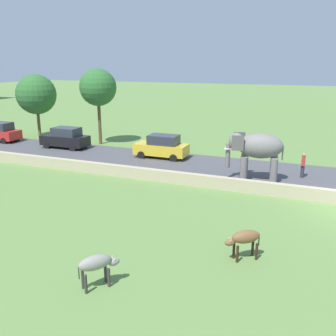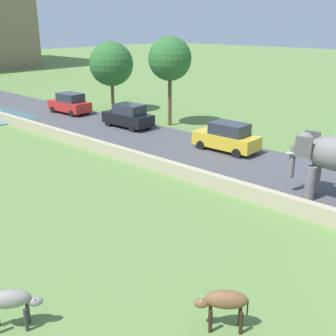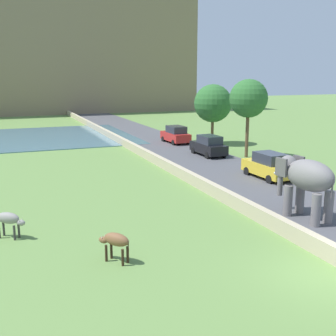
{
  "view_description": "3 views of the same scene",
  "coord_description": "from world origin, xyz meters",
  "px_view_note": "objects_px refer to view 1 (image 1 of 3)",
  "views": [
    {
      "loc": [
        -19.16,
        1.57,
        7.06
      ],
      "look_at": [
        -2.34,
        8.53,
        1.97
      ],
      "focal_mm": 40.54,
      "sensor_mm": 36.0,
      "label": 1
    },
    {
      "loc": [
        -13.8,
        -1.03,
        7.53
      ],
      "look_at": [
        -1.15,
        10.52,
        1.46
      ],
      "focal_mm": 44.27,
      "sensor_mm": 36.0,
      "label": 2
    },
    {
      "loc": [
        -10.05,
        -10.76,
        6.92
      ],
      "look_at": [
        -1.71,
        10.24,
        1.93
      ],
      "focal_mm": 45.41,
      "sensor_mm": 36.0,
      "label": 3
    }
  ],
  "objects_px": {
    "car_black": "(65,138)",
    "cow_brown": "(245,238)",
    "person_beside_elephant": "(303,165)",
    "cow_grey": "(97,264)",
    "elephant": "(256,149)",
    "car_yellow": "(162,147)"
  },
  "relations": [
    {
      "from": "car_black",
      "to": "cow_brown",
      "type": "height_order",
      "value": "car_black"
    },
    {
      "from": "person_beside_elephant",
      "to": "cow_grey",
      "type": "bearing_deg",
      "value": 160.65
    },
    {
      "from": "car_black",
      "to": "cow_brown",
      "type": "distance_m",
      "value": 21.99
    },
    {
      "from": "elephant",
      "to": "car_black",
      "type": "xyz_separation_m",
      "value": [
        3.18,
        16.41,
        -1.14
      ]
    },
    {
      "from": "person_beside_elephant",
      "to": "car_yellow",
      "type": "relative_size",
      "value": 0.4
    },
    {
      "from": "person_beside_elephant",
      "to": "car_yellow",
      "type": "xyz_separation_m",
      "value": [
        1.42,
        10.22,
        0.03
      ]
    },
    {
      "from": "elephant",
      "to": "cow_grey",
      "type": "distance_m",
      "value": 13.72
    },
    {
      "from": "elephant",
      "to": "person_beside_elephant",
      "type": "bearing_deg",
      "value": -56.52
    },
    {
      "from": "cow_grey",
      "to": "cow_brown",
      "type": "xyz_separation_m",
      "value": [
        3.63,
        -4.01,
        0.0
      ]
    },
    {
      "from": "cow_brown",
      "to": "elephant",
      "type": "bearing_deg",
      "value": 7.87
    },
    {
      "from": "car_black",
      "to": "car_yellow",
      "type": "bearing_deg",
      "value": -90.0
    },
    {
      "from": "cow_grey",
      "to": "cow_brown",
      "type": "relative_size",
      "value": 1.0
    },
    {
      "from": "elephant",
      "to": "car_black",
      "type": "bearing_deg",
      "value": 79.03
    },
    {
      "from": "car_yellow",
      "to": "cow_brown",
      "type": "height_order",
      "value": "car_yellow"
    },
    {
      "from": "elephant",
      "to": "car_yellow",
      "type": "xyz_separation_m",
      "value": [
        3.18,
        7.55,
        -1.14
      ]
    },
    {
      "from": "person_beside_elephant",
      "to": "cow_grey",
      "type": "relative_size",
      "value": 1.26
    },
    {
      "from": "car_black",
      "to": "cow_brown",
      "type": "relative_size",
      "value": 3.09
    },
    {
      "from": "car_black",
      "to": "cow_grey",
      "type": "xyz_separation_m",
      "value": [
        -16.59,
        -13.76,
        -0.06
      ]
    },
    {
      "from": "person_beside_elephant",
      "to": "car_black",
      "type": "height_order",
      "value": "car_black"
    },
    {
      "from": "elephant",
      "to": "cow_brown",
      "type": "height_order",
      "value": "elephant"
    },
    {
      "from": "person_beside_elephant",
      "to": "cow_grey",
      "type": "height_order",
      "value": "person_beside_elephant"
    },
    {
      "from": "elephant",
      "to": "car_black",
      "type": "distance_m",
      "value": 16.76
    }
  ]
}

